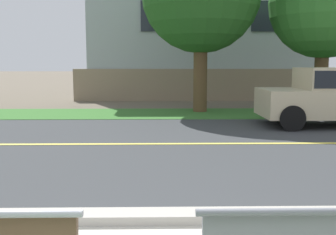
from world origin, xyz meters
name	(u,v)px	position (x,y,z in m)	size (l,w,h in m)	color
ground_plane	(156,132)	(0.00, 8.00, 0.00)	(140.00, 140.00, 0.00)	#665B4C
curb_edge	(151,217)	(0.00, 2.35, 0.06)	(44.00, 0.30, 0.11)	#ADA89E
street_asphalt	(155,144)	(0.00, 6.50, 0.00)	(52.00, 8.00, 0.01)	#383A3D
road_centre_line	(155,144)	(0.00, 6.50, 0.01)	(48.00, 0.14, 0.01)	#E0CC4C
far_verge_grass	(157,114)	(0.00, 11.58, 0.01)	(48.00, 2.80, 0.02)	#38702D
garden_wall	(222,85)	(2.84, 16.19, 0.70)	(13.00, 0.36, 1.40)	gray
house_across_street	(201,23)	(2.21, 19.39, 3.67)	(11.45, 6.91, 7.24)	#A3ADB2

